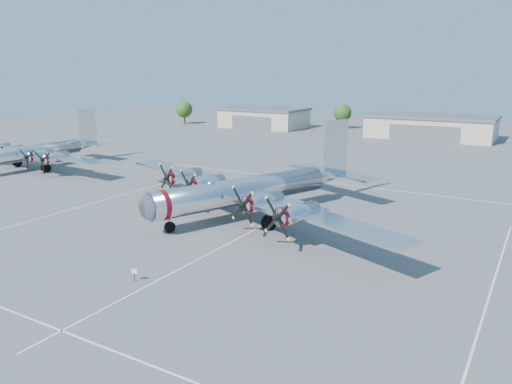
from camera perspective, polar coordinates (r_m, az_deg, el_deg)
The scene contains 9 objects.
ground at distance 49.08m, azimuth -0.84°, elevation -4.70°, with size 260.00×260.00×0.00m, color #515153.
parking_lines at distance 47.68m, azimuth -1.94°, elevation -5.26°, with size 60.00×50.08×0.01m.
hangar_west at distance 140.62m, azimuth 0.93°, elevation 8.51°, with size 22.60×14.60×5.40m.
hangar_center at distance 124.74m, azimuth 19.34°, elevation 7.08°, with size 28.60×14.60×5.40m.
tree_far_west at distance 151.26m, azimuth -8.20°, elevation 9.32°, with size 4.80×4.80×6.64m.
tree_west at distance 139.23m, azimuth 9.86°, elevation 8.88°, with size 4.80×4.80×6.64m.
main_bomber_b29 at distance 55.22m, azimuth -0.34°, elevation -2.59°, with size 43.76×29.93×9.68m, color silver, non-canonical shape.
bomber_west at distance 89.16m, azimuth -23.48°, elevation 2.57°, with size 33.93×24.03×8.96m, color silver, non-canonical shape.
info_placard at distance 39.14m, azimuth -13.74°, elevation -8.95°, with size 0.51×0.11×0.98m.
Camera 1 is at (24.31, -39.71, 15.52)m, focal length 35.00 mm.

